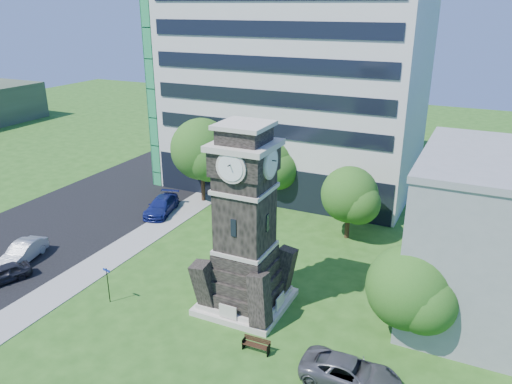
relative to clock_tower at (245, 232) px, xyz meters
The scene contains 15 objects.
ground 6.39m from the clock_tower, 146.32° to the right, with size 160.00×160.00×0.00m, color #275317.
sidewalk 13.88m from the clock_tower, 166.50° to the left, with size 3.00×70.00×0.06m, color gray.
street 21.86m from the clock_tower, behind, with size 14.00×80.00×0.02m, color black.
clock_tower is the anchor object (origin of this frame).
office_tall 26.21m from the clock_tower, 104.57° to the left, with size 26.20×15.11×28.60m.
car_street_south 18.20m from the clock_tower, 163.78° to the right, with size 1.52×3.78×1.29m, color black.
car_street_mid 18.86m from the clock_tower, behind, with size 1.58×4.53×1.49m, color #9FA1A6.
car_street_north 18.05m from the clock_tower, 143.75° to the left, with size 2.12×5.23×1.52m, color navy.
car_east_lot 10.38m from the clock_tower, 27.71° to the right, with size 2.42×5.26×1.46m, color #505156.
park_bench 6.81m from the clock_tower, 56.04° to the right, with size 1.65×0.44×0.85m.
street_sign 9.80m from the clock_tower, 156.21° to the right, with size 0.61×0.06×2.55m.
tree_nw 19.10m from the clock_tower, 129.27° to the left, with size 6.65×6.04×8.43m.
tree_nc 18.29m from the clock_tower, 108.76° to the left, with size 5.96×5.41×7.04m.
tree_ne 13.26m from the clock_tower, 75.48° to the left, with size 5.18×4.71×6.27m.
tree_east 10.33m from the clock_tower, ahead, with size 5.36×4.87×6.00m.
Camera 1 is at (15.79, -23.25, 18.66)m, focal length 35.00 mm.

